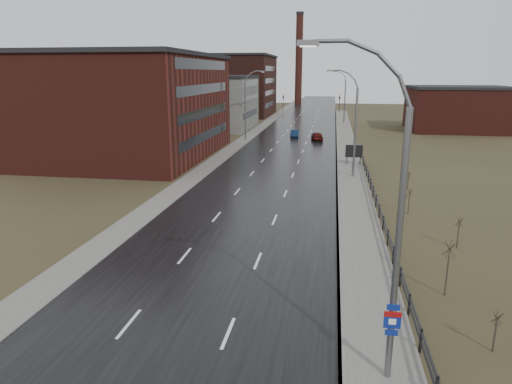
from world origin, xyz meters
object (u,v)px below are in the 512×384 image
(streetlight_main, at_px, (390,225))
(car_near, at_px, (295,134))
(billboard, at_px, (354,152))
(car_far, at_px, (317,136))

(streetlight_main, bearing_deg, car_near, 97.57)
(streetlight_main, bearing_deg, billboard, 89.12)
(billboard, bearing_deg, car_far, 104.14)
(streetlight_main, xyz_separation_m, car_far, (-4.54, 61.23, -5.32))
(billboard, height_order, car_far, billboard)
(billboard, bearing_deg, car_near, 111.28)
(streetlight_main, relative_size, billboard, 4.73)
(billboard, xyz_separation_m, car_far, (-5.17, 20.51, -0.98))
(billboard, distance_m, car_near, 25.27)
(car_far, bearing_deg, car_near, -44.41)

